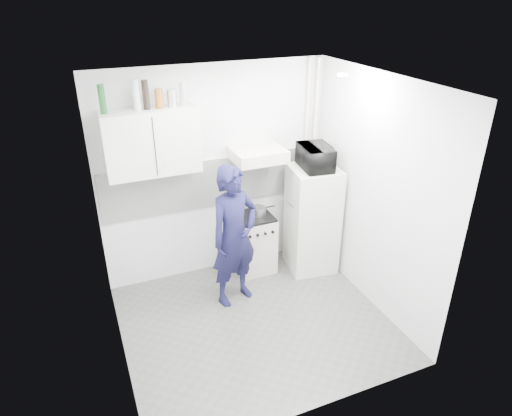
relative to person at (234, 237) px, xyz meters
name	(u,v)px	position (x,y,z in m)	size (l,w,h in m)	color
floor	(255,322)	(0.04, -0.51, -0.84)	(2.80, 2.80, 0.00)	#51514C
ceiling	(255,83)	(0.04, -0.51, 1.76)	(2.80, 2.80, 0.00)	white
wall_back	(215,174)	(0.04, 0.74, 0.46)	(2.80, 2.80, 0.00)	white
wall_left	(108,247)	(-1.36, -0.51, 0.46)	(2.60, 2.60, 0.00)	white
wall_right	(374,195)	(1.44, -0.51, 0.46)	(2.60, 2.60, 0.00)	white
person	(234,237)	(0.00, 0.00, 0.00)	(0.61, 0.40, 1.67)	black
stove	(254,243)	(0.44, 0.49, -0.46)	(0.47, 0.47, 0.75)	beige
fridge	(312,219)	(1.14, 0.27, -0.15)	(0.57, 0.57, 1.38)	silver
stove_top	(254,217)	(0.44, 0.49, -0.07)	(0.45, 0.45, 0.03)	black
saucepan	(258,211)	(0.50, 0.49, -0.01)	(0.19, 0.19, 0.10)	silver
microwave	(316,157)	(1.14, 0.27, 0.68)	(0.34, 0.50, 0.28)	black
bottle_a	(102,99)	(-1.14, 0.57, 1.51)	(0.07, 0.07, 0.29)	#144C1E
bottle_c	(136,95)	(-0.81, 0.57, 1.52)	(0.08, 0.08, 0.32)	#B2B7BC
bottle_d	(146,95)	(-0.71, 0.57, 1.51)	(0.07, 0.07, 0.30)	black
canister_a	(159,98)	(-0.58, 0.57, 1.47)	(0.08, 0.08, 0.20)	brown
canister_b	(172,98)	(-0.45, 0.57, 1.46)	(0.10, 0.10, 0.18)	silver
bottle_e	(183,95)	(-0.33, 0.57, 1.48)	(0.06, 0.06, 0.24)	silver
upper_cabinet	(151,142)	(-0.71, 0.57, 1.01)	(1.00, 0.35, 0.70)	silver
range_hood	(258,154)	(0.49, 0.49, 0.73)	(0.60, 0.50, 0.14)	beige
backsplash	(216,182)	(0.04, 0.73, 0.36)	(2.74, 0.03, 0.60)	white
pipe_a	(313,162)	(1.34, 0.66, 0.46)	(0.05, 0.05, 2.60)	beige
pipe_b	(305,163)	(1.22, 0.66, 0.46)	(0.04, 0.04, 2.60)	beige
ceiling_spot_fixture	(343,75)	(1.04, -0.31, 1.73)	(0.10, 0.10, 0.02)	white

